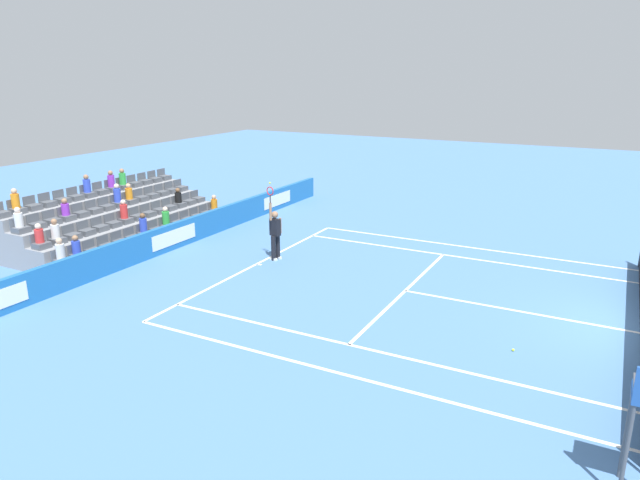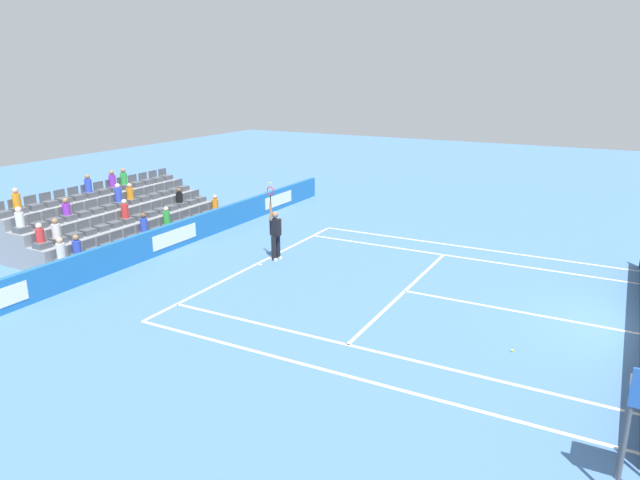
% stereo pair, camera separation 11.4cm
% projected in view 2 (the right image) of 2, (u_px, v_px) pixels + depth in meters
% --- Properties ---
extents(ground_plane, '(80.00, 80.00, 0.00)m').
position_uv_depth(ground_plane, '(640.00, 334.00, 14.80)').
color(ground_plane, '#4C7AB2').
extents(line_baseline, '(10.97, 0.10, 0.01)m').
position_uv_depth(line_baseline, '(257.00, 264.00, 20.18)').
color(line_baseline, white).
rests_on(line_baseline, ground).
extents(line_service, '(8.23, 0.10, 0.01)m').
position_uv_depth(line_service, '(405.00, 291.00, 17.69)').
color(line_service, white).
rests_on(line_service, ground).
extents(line_centre_service, '(0.10, 6.40, 0.01)m').
position_uv_depth(line_centre_service, '(512.00, 310.00, 16.24)').
color(line_centre_service, white).
rests_on(line_centre_service, ground).
extents(line_singles_sideline_left, '(0.10, 11.89, 0.01)m').
position_uv_depth(line_singles_sideline_left, '(364.00, 349.00, 14.01)').
color(line_singles_sideline_left, white).
rests_on(line_singles_sideline_left, ground).
extents(line_singles_sideline_right, '(0.10, 11.89, 0.01)m').
position_uv_depth(line_singles_sideline_right, '(456.00, 257.00, 20.97)').
color(line_singles_sideline_right, white).
rests_on(line_singles_sideline_right, ground).
extents(line_doubles_sideline_left, '(0.10, 11.89, 0.01)m').
position_uv_depth(line_doubles_sideline_left, '(339.00, 374.00, 12.85)').
color(line_doubles_sideline_left, white).
rests_on(line_doubles_sideline_left, ground).
extents(line_doubles_sideline_right, '(0.10, 11.89, 0.01)m').
position_uv_depth(line_doubles_sideline_right, '(465.00, 247.00, 22.13)').
color(line_doubles_sideline_right, white).
rests_on(line_doubles_sideline_right, ground).
extents(line_centre_mark, '(0.10, 0.20, 0.01)m').
position_uv_depth(line_centre_mark, '(259.00, 264.00, 20.13)').
color(line_centre_mark, white).
rests_on(line_centre_mark, ground).
extents(sponsor_barrier, '(22.10, 0.22, 1.00)m').
position_uv_depth(sponsor_barrier, '(173.00, 236.00, 21.76)').
color(sponsor_barrier, '#1E66AD').
rests_on(sponsor_barrier, ground).
extents(tennis_player, '(0.52, 0.39, 2.85)m').
position_uv_depth(tennis_player, '(275.00, 233.00, 20.40)').
color(tennis_player, black).
rests_on(tennis_player, ground).
extents(stadium_stand, '(8.68, 3.80, 2.60)m').
position_uv_depth(stadium_stand, '(116.00, 222.00, 23.02)').
color(stadium_stand, gray).
rests_on(stadium_stand, ground).
extents(loose_tennis_ball, '(0.07, 0.07, 0.07)m').
position_uv_depth(loose_tennis_ball, '(512.00, 350.00, 13.85)').
color(loose_tennis_ball, '#D1E533').
rests_on(loose_tennis_ball, ground).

